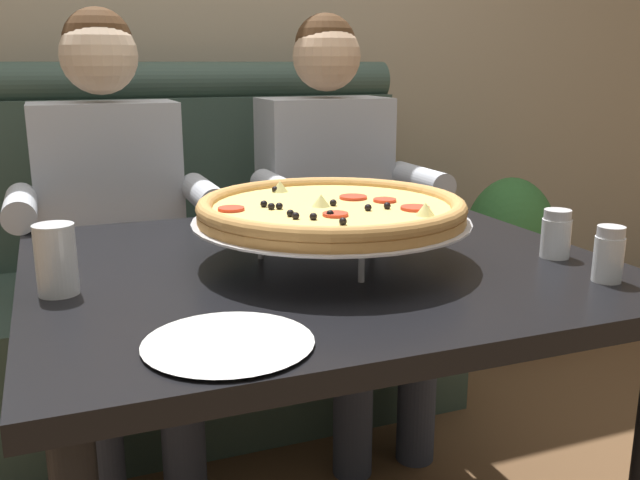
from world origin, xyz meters
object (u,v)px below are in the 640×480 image
plate_near_left (228,339)px  drinking_glass (57,264)px  diner_right (337,201)px  pizza (331,210)px  potted_plant (508,256)px  shaker_pepper_flakes (556,237)px  diner_left (114,218)px  booth_bench (215,284)px  shaker_oregano (608,258)px  dining_table (317,301)px

plate_near_left → drinking_glass: (-0.22, 0.33, 0.04)m
diner_right → pizza: (-0.31, -0.71, 0.13)m
pizza → potted_plant: pizza is taller
shaker_pepper_flakes → diner_right: bearing=98.5°
diner_left → drinking_glass: diner_left is taller
diner_left → drinking_glass: (-0.16, -0.73, 0.08)m
diner_left → drinking_glass: bearing=-102.2°
booth_bench → shaker_oregano: booth_bench is taller
booth_bench → drinking_glass: booth_bench is taller
diner_right → potted_plant: 0.92m
shaker_oregano → shaker_pepper_flakes: 0.17m
booth_bench → plate_near_left: booth_bench is taller
pizza → potted_plant: size_ratio=0.79×
potted_plant → diner_left: bearing=-171.5°
diner_left → potted_plant: (1.50, 0.22, -0.32)m
shaker_oregano → plate_near_left: 0.72m
dining_table → potted_plant: 1.50m
booth_bench → shaker_oregano: (0.44, -1.28, 0.38)m
booth_bench → pizza: (0.02, -0.98, 0.45)m
drinking_glass → potted_plant: (1.65, 0.95, -0.40)m
pizza → shaker_oregano: bearing=-36.0°
plate_near_left → drinking_glass: size_ratio=1.98×
diner_right → shaker_oregano: 1.03m
dining_table → shaker_pepper_flakes: size_ratio=11.36×
plate_near_left → diner_right: bearing=60.0°
booth_bench → potted_plant: (1.16, -0.04, -0.01)m
plate_near_left → drinking_glass: drinking_glass is taller
shaker_oregano → pizza: bearing=144.0°
diner_left → potted_plant: size_ratio=1.82×
booth_bench → diner_left: 0.53m
booth_bench → potted_plant: size_ratio=2.12×
shaker_oregano → potted_plant: shaker_oregano is taller
shaker_oregano → drinking_glass: drinking_glass is taller
dining_table → pizza: (0.02, -0.02, 0.19)m
shaker_oregano → diner_left: bearing=127.4°
shaker_oregano → plate_near_left: bearing=-176.8°
dining_table → plate_near_left: 0.47m
potted_plant → shaker_oregano: bearing=-120.1°
dining_table → diner_right: diner_right is taller
shaker_oregano → drinking_glass: bearing=162.9°
plate_near_left → potted_plant: (1.44, 1.28, -0.36)m
booth_bench → pizza: bearing=-88.6°
diner_left → plate_near_left: size_ratio=5.21×
diner_right → shaker_oregano: size_ratio=12.38×
booth_bench → plate_near_left: size_ratio=6.08×
shaker_pepper_flakes → potted_plant: size_ratio=0.14×
dining_table → booth_bench: bearing=90.0°
diner_right → potted_plant: diner_right is taller
dining_table → diner_right: size_ratio=0.89×
booth_bench → pizza: size_ratio=2.70×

